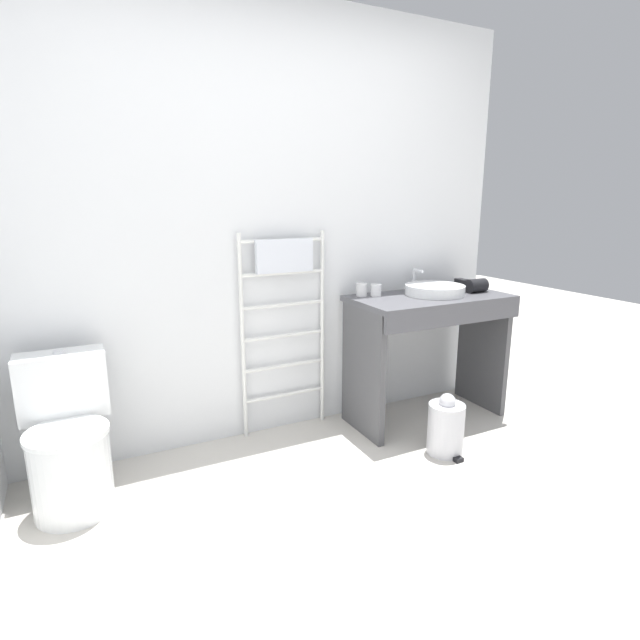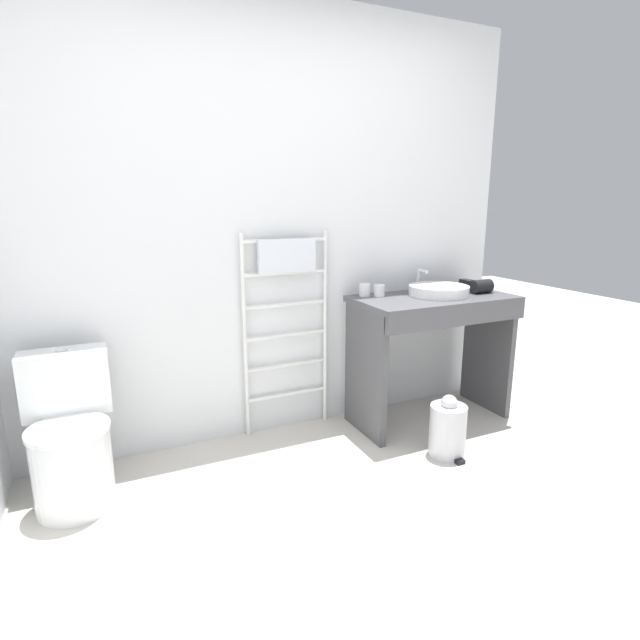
% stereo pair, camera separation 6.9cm
% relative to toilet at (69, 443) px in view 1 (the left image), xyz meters
% --- Properties ---
extents(ground_plane, '(12.00, 12.00, 0.00)m').
position_rel_toilet_xyz_m(ground_plane, '(1.18, -1.22, -0.31)').
color(ground_plane, beige).
extents(wall_back, '(3.21, 0.12, 2.52)m').
position_rel_toilet_xyz_m(wall_back, '(1.18, 0.39, 0.95)').
color(wall_back, silver).
rests_on(wall_back, ground_plane).
extents(toilet, '(0.40, 0.51, 0.72)m').
position_rel_toilet_xyz_m(toilet, '(0.00, 0.00, 0.00)').
color(toilet, white).
rests_on(toilet, ground_plane).
extents(towel_radiator, '(0.55, 0.06, 1.24)m').
position_rel_toilet_xyz_m(towel_radiator, '(1.22, 0.29, 0.56)').
color(towel_radiator, white).
rests_on(towel_radiator, ground_plane).
extents(vanity_counter, '(1.01, 0.53, 0.83)m').
position_rel_toilet_xyz_m(vanity_counter, '(2.12, 0.02, 0.26)').
color(vanity_counter, '#4C4C51').
rests_on(vanity_counter, ground_plane).
extents(sink_basin, '(0.38, 0.38, 0.06)m').
position_rel_toilet_xyz_m(sink_basin, '(2.16, 0.04, 0.55)').
color(sink_basin, white).
rests_on(sink_basin, vanity_counter).
extents(faucet, '(0.02, 0.10, 0.15)m').
position_rel_toilet_xyz_m(faucet, '(2.16, 0.25, 0.61)').
color(faucet, silver).
rests_on(faucet, vanity_counter).
extents(cup_near_wall, '(0.07, 0.07, 0.08)m').
position_rel_toilet_xyz_m(cup_near_wall, '(1.73, 0.22, 0.56)').
color(cup_near_wall, white).
rests_on(cup_near_wall, vanity_counter).
extents(cup_near_edge, '(0.07, 0.07, 0.08)m').
position_rel_toilet_xyz_m(cup_near_edge, '(1.80, 0.18, 0.56)').
color(cup_near_edge, white).
rests_on(cup_near_edge, vanity_counter).
extents(hair_dryer, '(0.18, 0.20, 0.09)m').
position_rel_toilet_xyz_m(hair_dryer, '(2.47, 0.01, 0.56)').
color(hair_dryer, black).
rests_on(hair_dryer, vanity_counter).
extents(trash_bin, '(0.21, 0.24, 0.36)m').
position_rel_toilet_xyz_m(trash_bin, '(1.92, -0.41, -0.15)').
color(trash_bin, silver).
rests_on(trash_bin, ground_plane).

